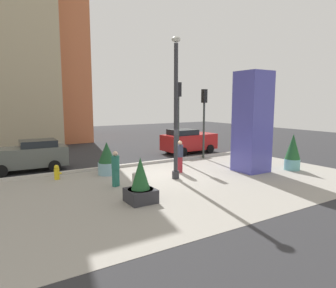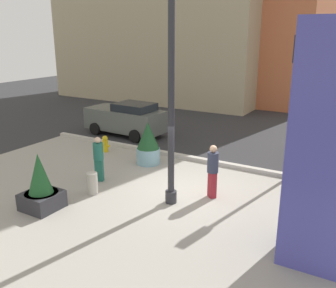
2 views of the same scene
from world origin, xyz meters
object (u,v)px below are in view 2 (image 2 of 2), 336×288
Objects in this scene: potted_plant_curbside at (148,144)px; concrete_bollard at (92,184)px; car_far_lane at (126,118)px; lamp_post at (171,96)px; potted_plant_mid_plaza at (41,187)px; pedestrian_on_sidewalk at (213,169)px; fire_hydrant at (105,144)px; traffic_light_far_side at (295,87)px; art_pillar_blue at (330,148)px; pedestrian_by_curb at (99,157)px.

potted_plant_curbside reaches higher than concrete_bollard.
lamp_post is at bearing -43.93° from car_far_lane.
pedestrian_on_sidewalk is at bearing 39.31° from potted_plant_mid_plaza.
car_far_lane reaches higher than fire_hydrant.
potted_plant_mid_plaza is at bearing -69.81° from fire_hydrant.
fire_hydrant is 0.15× the size of traffic_light_far_side.
potted_plant_mid_plaza is (-7.66, -1.53, -2.02)m from art_pillar_blue.
car_far_lane is 8.50m from pedestrian_on_sidewalk.
lamp_post is 1.27× the size of art_pillar_blue.
potted_plant_curbside is 4.66m from car_far_lane.
potted_plant_curbside is (0.55, 5.03, 0.12)m from potted_plant_mid_plaza.
potted_plant_curbside is at bearing 153.83° from art_pillar_blue.
car_far_lane is at bearing 136.07° from lamp_post.
lamp_post is 6.68m from fire_hydrant.
lamp_post is at bearing 36.55° from potted_plant_mid_plaza.
lamp_post reaches higher than car_far_lane.
art_pillar_blue is 3.10× the size of potted_plant_mid_plaza.
concrete_bollard is at bearing -139.16° from traffic_light_far_side.
lamp_post reaches higher than pedestrian_by_curb.
potted_plant_mid_plaza is 2.36× the size of fire_hydrant.
pedestrian_on_sidewalk is at bearing -24.97° from potted_plant_curbside.
potted_plant_mid_plaza is 5.06m from potted_plant_curbside.
potted_plant_curbside is 3.94m from pedestrian_on_sidewalk.
concrete_bollard is at bearing -89.18° from potted_plant_curbside.
fire_hydrant and concrete_bollard have the same top height.
fire_hydrant is at bearing 161.88° from pedestrian_on_sidewalk.
lamp_post is at bearing -132.88° from pedestrian_on_sidewalk.
lamp_post reaches higher than pedestrian_on_sidewalk.
lamp_post reaches higher than fire_hydrant.
fire_hydrant is at bearing 172.53° from potted_plant_curbside.
traffic_light_far_side is at bearing 46.37° from potted_plant_mid_plaza.
car_far_lane is at bearing 117.88° from concrete_bollard.
potted_plant_mid_plaza is 5.72m from fire_hydrant.
car_far_lane is (-10.55, 6.65, -1.87)m from art_pillar_blue.
pedestrian_by_curb reaches higher than fire_hydrant.
fire_hydrant is at bearing 124.29° from concrete_bollard.
traffic_light_far_side is at bearing 54.72° from lamp_post.
lamp_post reaches higher than art_pillar_blue.
car_far_lane is 2.43× the size of pedestrian_on_sidewalk.
pedestrian_on_sidewalk is at bearing -122.04° from traffic_light_far_side.
lamp_post is 4.04m from concrete_bollard.
traffic_light_far_side is at bearing 40.84° from concrete_bollard.
fire_hydrant is at bearing 158.33° from art_pillar_blue.
concrete_bollard is 0.17× the size of car_far_lane.
car_far_lane is at bearing 137.47° from potted_plant_curbside.
art_pillar_blue reaches higher than car_far_lane.
pedestrian_on_sidewalk is at bearing 47.12° from lamp_post.
potted_plant_curbside is at bearing 90.82° from concrete_bollard.
traffic_light_far_side is at bearing 31.35° from pedestrian_by_curb.
car_far_lane is at bearing 147.78° from art_pillar_blue.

